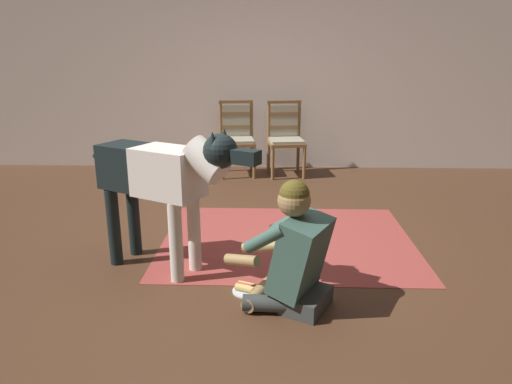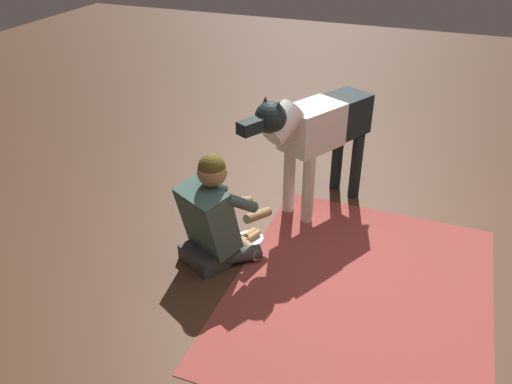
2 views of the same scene
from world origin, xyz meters
name	(u,v)px [view 1 (image 1 of 2)]	position (x,y,z in m)	size (l,w,h in m)	color
ground_plane	(254,252)	(0.00, 0.00, 0.00)	(15.52, 15.52, 0.00)	#492E1D
back_wall	(262,75)	(0.00, 3.07, 1.30)	(8.97, 0.10, 2.60)	beige
area_rug	(287,240)	(0.29, 0.26, 0.00)	(2.20, 1.73, 0.01)	#943B35
dining_chair_left_of_pair	(237,134)	(-0.33, 2.63, 0.54)	(0.52, 0.52, 0.98)	brown
dining_chair_right_of_pair	(285,134)	(0.32, 2.63, 0.54)	(0.52, 0.52, 0.98)	brown
person_sitting_on_floor	(293,256)	(0.28, -0.84, 0.35)	(0.74, 0.63, 0.86)	#393D3C
large_dog	(163,177)	(-0.65, -0.35, 0.74)	(1.35, 0.79, 1.12)	silver
hot_dog_on_plate	(248,288)	(-0.02, -0.68, 0.03)	(0.22, 0.22, 0.06)	silver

